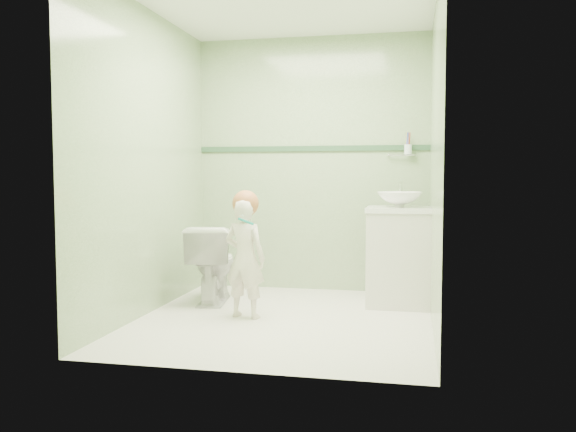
# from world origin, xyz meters

# --- Properties ---
(ground) EXTENTS (2.50, 2.50, 0.00)m
(ground) POSITION_xyz_m (0.00, 0.00, 0.00)
(ground) COLOR silver
(ground) RESTS_ON ground
(room_shell) EXTENTS (2.50, 2.54, 2.40)m
(room_shell) POSITION_xyz_m (0.00, 0.00, 1.20)
(room_shell) COLOR #8DAD7A
(room_shell) RESTS_ON ground
(trim_stripe) EXTENTS (2.20, 0.02, 0.05)m
(trim_stripe) POSITION_xyz_m (0.00, 1.24, 1.35)
(trim_stripe) COLOR #2F5437
(trim_stripe) RESTS_ON room_shell
(vanity) EXTENTS (0.52, 0.50, 0.80)m
(vanity) POSITION_xyz_m (0.84, 0.70, 0.40)
(vanity) COLOR silver
(vanity) RESTS_ON ground
(counter) EXTENTS (0.54, 0.52, 0.04)m
(counter) POSITION_xyz_m (0.84, 0.70, 0.81)
(counter) COLOR white
(counter) RESTS_ON vanity
(basin) EXTENTS (0.37, 0.37, 0.13)m
(basin) POSITION_xyz_m (0.84, 0.70, 0.89)
(basin) COLOR white
(basin) RESTS_ON counter
(faucet) EXTENTS (0.03, 0.13, 0.18)m
(faucet) POSITION_xyz_m (0.84, 0.89, 0.97)
(faucet) COLOR silver
(faucet) RESTS_ON counter
(cup_holder) EXTENTS (0.26, 0.07, 0.21)m
(cup_holder) POSITION_xyz_m (0.89, 1.18, 1.33)
(cup_holder) COLOR silver
(cup_holder) RESTS_ON room_shell
(toilet) EXTENTS (0.46, 0.70, 0.67)m
(toilet) POSITION_xyz_m (-0.74, 0.50, 0.33)
(toilet) COLOR white
(toilet) RESTS_ON ground
(toddler) EXTENTS (0.37, 0.29, 0.92)m
(toddler) POSITION_xyz_m (-0.31, 0.00, 0.46)
(toddler) COLOR beige
(toddler) RESTS_ON ground
(hair_cap) EXTENTS (0.20, 0.20, 0.20)m
(hair_cap) POSITION_xyz_m (-0.31, 0.03, 0.88)
(hair_cap) COLOR #AF6638
(hair_cap) RESTS_ON toddler
(teal_toothbrush) EXTENTS (0.11, 0.14, 0.08)m
(teal_toothbrush) POSITION_xyz_m (-0.26, -0.13, 0.76)
(teal_toothbrush) COLOR #0D897F
(teal_toothbrush) RESTS_ON toddler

